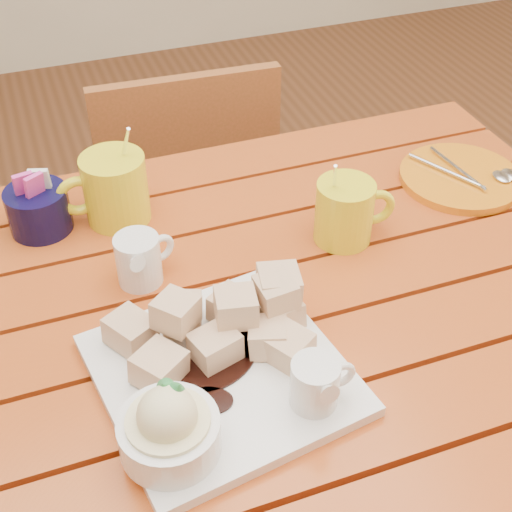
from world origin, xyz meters
name	(u,v)px	position (x,y,z in m)	size (l,w,h in m)	color
table	(226,365)	(0.00, 0.00, 0.64)	(1.20, 0.79, 0.75)	#A83F15
dessert_plate	(216,371)	(-0.05, -0.12, 0.78)	(0.31, 0.31, 0.11)	white
coffee_mug_left	(113,188)	(-0.09, 0.25, 0.81)	(0.14, 0.10, 0.16)	yellow
coffee_mug_right	(346,211)	(0.21, 0.09, 0.80)	(0.12, 0.08, 0.14)	yellow
cream_pitcher	(140,259)	(-0.09, 0.09, 0.79)	(0.09, 0.08, 0.07)	white
sugar_caddy	(38,209)	(-0.20, 0.26, 0.79)	(0.09, 0.09, 0.10)	black
orange_saucer	(461,177)	(0.46, 0.15, 0.76)	(0.20, 0.20, 0.02)	orange
chair_far	(185,200)	(0.12, 0.67, 0.45)	(0.40, 0.40, 0.80)	brown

